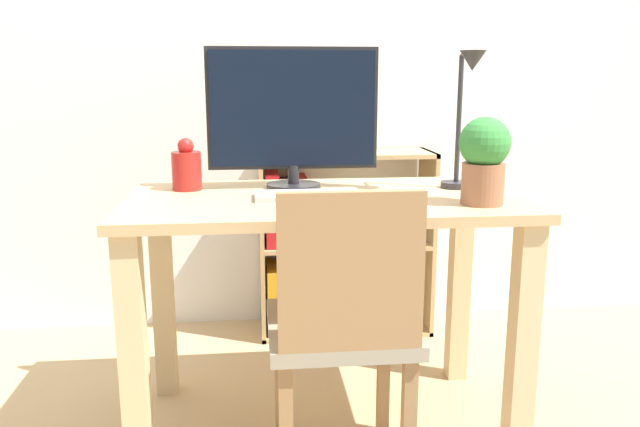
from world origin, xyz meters
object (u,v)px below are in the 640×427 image
keyboard (306,195)px  bookshelf (315,253)px  chair (343,324)px  desk_lamp (465,107)px  monitor (293,113)px  vase (187,168)px  potted_plant (484,158)px

keyboard → bookshelf: bearing=82.6°
chair → desk_lamp: bearing=33.4°
chair → keyboard: bearing=99.8°
monitor → vase: size_ratio=3.27×
chair → bookshelf: chair is taller
monitor → potted_plant: bearing=-31.9°
keyboard → chair: (0.07, -0.27, -0.30)m
monitor → potted_plant: 0.62m
chair → bookshelf: bearing=82.9°
chair → potted_plant: bearing=11.4°
monitor → vase: monitor is taller
keyboard → desk_lamp: size_ratio=0.71×
potted_plant → bookshelf: 1.17m
keyboard → vase: bearing=153.9°
monitor → keyboard: bearing=-81.1°
vase → bookshelf: (0.47, 0.63, -0.48)m
monitor → desk_lamp: monitor is taller
keyboard → potted_plant: potted_plant is taller
monitor → keyboard: (0.03, -0.17, -0.23)m
desk_lamp → potted_plant: bearing=-93.7°
desk_lamp → bookshelf: (-0.40, 0.74, -0.67)m
monitor → vase: (-0.34, 0.01, -0.17)m
desk_lamp → vase: bearing=172.9°
desk_lamp → bookshelf: desk_lamp is taller
keyboard → bookshelf: (0.11, 0.81, -0.41)m
monitor → potted_plant: monitor is taller
keyboard → potted_plant: 0.53m
keyboard → potted_plant: (0.49, -0.15, 0.13)m
desk_lamp → chair: size_ratio=0.51×
monitor → desk_lamp: size_ratio=1.26×
chair → vase: bearing=128.9°
potted_plant → chair: size_ratio=0.29×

